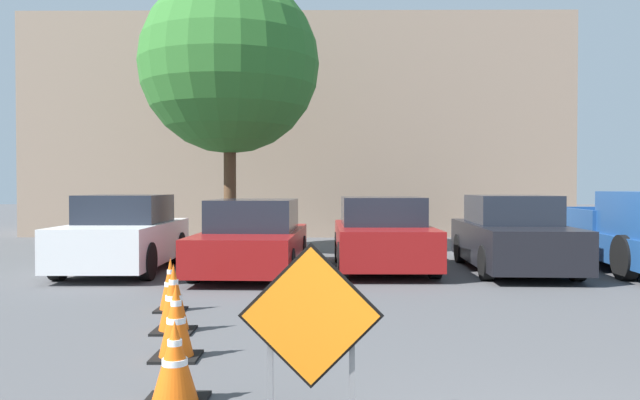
% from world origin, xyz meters
% --- Properties ---
extents(ground_plane, '(96.00, 96.00, 0.00)m').
position_xyz_m(ground_plane, '(0.00, 10.00, 0.00)').
color(ground_plane, '#4C4C4F').
extents(road_closed_sign, '(1.04, 0.20, 1.33)m').
position_xyz_m(road_closed_sign, '(-1.55, 1.77, 0.70)').
color(road_closed_sign, black).
rests_on(road_closed_sign, ground_plane).
extents(traffic_cone_nearest, '(0.50, 0.50, 0.67)m').
position_xyz_m(traffic_cone_nearest, '(-2.64, 2.26, 0.32)').
color(traffic_cone_nearest, black).
rests_on(traffic_cone_nearest, ground_plane).
extents(traffic_cone_second, '(0.47, 0.47, 0.76)m').
position_xyz_m(traffic_cone_second, '(-2.94, 3.57, 0.37)').
color(traffic_cone_second, black).
rests_on(traffic_cone_second, ground_plane).
extents(traffic_cone_third, '(0.48, 0.48, 0.81)m').
position_xyz_m(traffic_cone_third, '(-3.25, 4.71, 0.39)').
color(traffic_cone_third, black).
rests_on(traffic_cone_third, ground_plane).
extents(traffic_cone_fourth, '(0.41, 0.41, 0.75)m').
position_xyz_m(traffic_cone_fourth, '(-3.59, 5.95, 0.36)').
color(traffic_cone_fourth, black).
rests_on(traffic_cone_fourth, ground_plane).
extents(parked_car_nearest, '(1.87, 4.08, 1.56)m').
position_xyz_m(parked_car_nearest, '(-5.55, 10.04, 0.72)').
color(parked_car_nearest, white).
rests_on(parked_car_nearest, ground_plane).
extents(parked_car_second, '(2.04, 4.72, 1.46)m').
position_xyz_m(parked_car_second, '(-2.90, 9.95, 0.67)').
color(parked_car_second, maroon).
rests_on(parked_car_second, ground_plane).
extents(parked_car_third, '(1.93, 4.10, 1.51)m').
position_xyz_m(parked_car_third, '(-0.26, 10.31, 0.70)').
color(parked_car_third, maroon).
rests_on(parked_car_third, ground_plane).
extents(parked_car_fourth, '(1.97, 4.41, 1.55)m').
position_xyz_m(parked_car_fourth, '(2.39, 10.14, 0.71)').
color(parked_car_fourth, black).
rests_on(parked_car_fourth, ground_plane).
extents(building_facade_backdrop, '(18.98, 5.00, 7.67)m').
position_xyz_m(building_facade_backdrop, '(-2.44, 20.94, 3.83)').
color(building_facade_backdrop, gray).
rests_on(building_facade_backdrop, ground_plane).
extents(street_tree_behind_lot, '(4.64, 4.64, 7.23)m').
position_xyz_m(street_tree_behind_lot, '(-3.92, 13.54, 4.90)').
color(street_tree_behind_lot, '#513823').
rests_on(street_tree_behind_lot, ground_plane).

